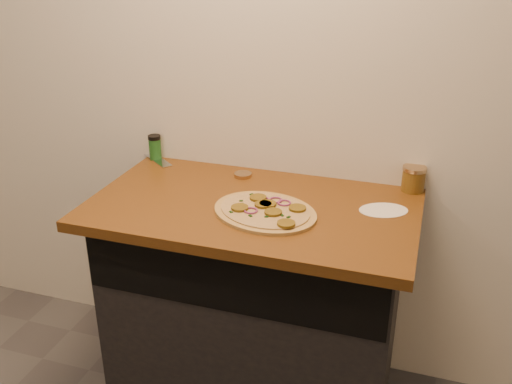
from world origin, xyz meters
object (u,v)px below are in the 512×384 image
(pizza, at_px, (265,211))
(salsa_jar, at_px, (414,179))
(chefs_knife, at_px, (148,152))
(spice_shaker, at_px, (155,147))

(pizza, xyz_separation_m, salsa_jar, (0.48, 0.37, 0.04))
(salsa_jar, bearing_deg, chefs_knife, 177.36)
(pizza, height_order, spice_shaker, spice_shaker)
(pizza, bearing_deg, salsa_jar, 37.16)
(pizza, relative_size, chefs_knife, 1.61)
(chefs_knife, bearing_deg, spice_shaker, -38.33)
(chefs_knife, relative_size, salsa_jar, 3.01)
(pizza, distance_m, chefs_knife, 0.80)
(chefs_knife, xyz_separation_m, spice_shaker, (0.07, -0.05, 0.05))
(salsa_jar, relative_size, spice_shaker, 0.90)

